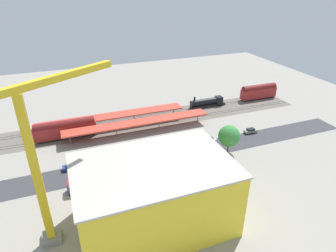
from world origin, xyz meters
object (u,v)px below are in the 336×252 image
Objects in this scene: platform_canopy_far at (112,116)px; passenger_coach at (259,91)px; locomotive at (208,102)px; parked_car_5 at (130,155)px; tower_crane at (42,154)px; box_truck_1 at (87,184)px; parked_car_0 at (250,131)px; parked_car_6 at (104,160)px; street_tree_1 at (229,136)px; parked_car_3 at (186,144)px; parked_car_4 at (159,150)px; traffic_light at (84,170)px; parked_car_7 at (71,167)px; parked_car_1 at (233,135)px; street_tree_2 at (116,161)px; box_truck_0 at (88,185)px; street_tree_0 at (139,159)px; platform_canopy_near at (138,122)px; construction_building at (154,196)px; parked_car_2 at (209,140)px; freight_coach_far at (65,129)px; street_tree_3 at (103,163)px; street_tree_4 at (198,143)px.

platform_canopy_far is 3.11× the size of passenger_coach.
parked_car_5 is (38.41, 25.38, -0.97)m from locomotive.
box_truck_1 is (-6.91, -12.45, -17.26)m from tower_crane.
parked_car_0 is at bearing 153.22° from platform_canopy_far.
street_tree_1 reaches higher than parked_car_6.
parked_car_3 reaches higher than parked_car_4.
parked_car_4 is at bearing -160.77° from traffic_light.
box_truck_1 is (-2.93, 10.13, 0.96)m from parked_car_7.
passenger_coach is 38.49m from parked_car_1.
street_tree_2 is (33.07, 0.76, -0.28)m from street_tree_1.
parked_car_1 is 48.07m from traffic_light.
tower_crane reaches higher than parked_car_1.
box_truck_1 reaches higher than parked_car_7.
parked_car_7 is at bearing 0.43° from parked_car_0.
street_tree_2 is at bearing 1.32° from street_tree_1.
box_truck_0 is 0.63m from box_truck_1.
parked_car_6 is 10.41m from traffic_light.
street_tree_0 is at bearing 14.16° from parked_car_1.
platform_canopy_far is 10.77× the size of parked_car_7.
street_tree_0 is 5.89m from street_tree_2.
platform_canopy_near is 18.04m from parked_car_3.
parked_car_7 is (33.89, 0.24, -0.03)m from parked_car_3.
platform_canopy_far reaches higher than parked_car_1.
construction_building is 3.89× the size of street_tree_0.
tower_crane is at bearing 48.16° from parked_car_5.
construction_building is 3.58× the size of street_tree_2.
platform_canopy_far is 10.95× the size of parked_car_2.
parked_car_6 is (-8.98, 18.73, -2.53)m from freight_coach_far.
parked_car_2 is 32.61m from parked_car_6.
street_tree_2 is at bearing 26.51° from passenger_coach.
street_tree_3 is (1.31, 8.59, 4.74)m from parked_car_6.
street_tree_4 is at bearing 139.35° from parked_car_4.
parked_car_7 is at bearing 0.41° from parked_car_3.
tower_crane is 3.73× the size of street_tree_3.
platform_canopy_near is 29.52m from traffic_light.
parked_car_7 is at bearing -9.85° from street_tree_1.
parked_car_1 is at bearing -167.46° from box_truck_0.
parked_car_3 is at bearing -161.48° from box_truck_1.
street_tree_2 reaches higher than locomotive.
parked_car_6 reaches higher than parked_car_2.
parked_car_2 is at bearing 62.85° from locomotive.
street_tree_4 is (-37.84, -15.06, -13.61)m from tower_crane.
parked_car_3 is at bearing 130.59° from platform_canopy_far.
traffic_light reaches higher than platform_canopy_near.
parked_car_0 is 16.54m from street_tree_1.
box_truck_0 is 1.06× the size of street_tree_4.
street_tree_1 is (-40.86, -2.53, 3.87)m from box_truck_1.
construction_building is 4.72× the size of traffic_light.
locomotive is at bearing -117.15° from parked_car_2.
platform_canopy_far is 28.18m from parked_car_3.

